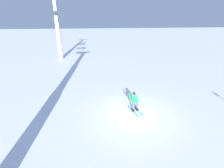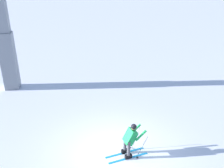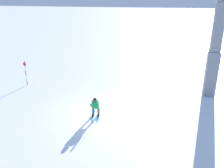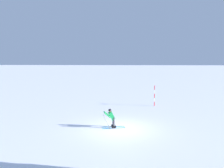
{
  "view_description": "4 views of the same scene",
  "coord_description": "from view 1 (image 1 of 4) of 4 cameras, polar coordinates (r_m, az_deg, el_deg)",
  "views": [
    {
      "loc": [
        -9.16,
        3.21,
        6.3
      ],
      "look_at": [
        1.15,
        1.36,
        1.99
      ],
      "focal_mm": 24.87,
      "sensor_mm": 36.0,
      "label": 1
    },
    {
      "loc": [
        -1.62,
        -7.9,
        6.7
      ],
      "look_at": [
        0.18,
        1.47,
        2.37
      ],
      "focal_mm": 40.33,
      "sensor_mm": 36.0,
      "label": 2
    },
    {
      "loc": [
        13.66,
        4.08,
        7.45
      ],
      "look_at": [
        0.15,
        0.76,
        2.21
      ],
      "focal_mm": 38.52,
      "sensor_mm": 36.0,
      "label": 3
    },
    {
      "loc": [
        -0.16,
        15.59,
        5.06
      ],
      "look_at": [
        0.53,
        0.21,
        3.23
      ],
      "focal_mm": 36.19,
      "sensor_mm": 36.0,
      "label": 4
    }
  ],
  "objects": [
    {
      "name": "lift_tower_far",
      "position": [
        28.63,
        -19.26,
        17.87
      ],
      "size": [
        0.68,
        2.93,
        10.93
      ],
      "color": "gray",
      "rests_on": "ground_plane"
    },
    {
      "name": "ground_plane",
      "position": [
        11.57,
        7.81,
        -10.86
      ],
      "size": [
        260.0,
        260.0,
        0.0
      ],
      "primitive_type": "plane",
      "color": "white"
    },
    {
      "name": "skier_carving_main",
      "position": [
        11.7,
        8.24,
        -5.95
      ],
      "size": [
        1.71,
        0.84,
        1.52
      ],
      "color": "#198CCC",
      "rests_on": "ground_plane"
    }
  ]
}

